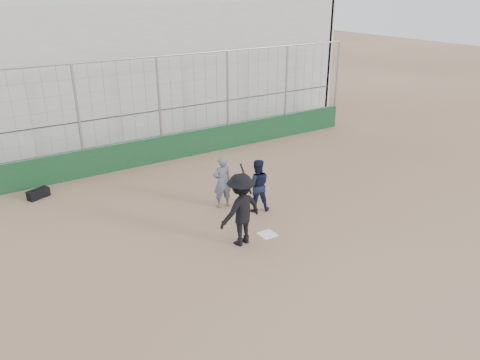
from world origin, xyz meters
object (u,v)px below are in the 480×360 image
catcher_crouched (257,194)px  equipment_bag (38,194)px  umpire (222,185)px  batter_at_plate (241,209)px

catcher_crouched → equipment_bag: size_ratio=1.51×
catcher_crouched → umpire: umpire is taller
batter_at_plate → umpire: bearing=71.6°
equipment_bag → batter_at_plate: bearing=-56.3°
batter_at_plate → catcher_crouched: (1.44, 1.35, -0.43)m
catcher_crouched → batter_at_plate: bearing=-136.9°
batter_at_plate → equipment_bag: size_ratio=2.82×
umpire → equipment_bag: umpire is taller
catcher_crouched → umpire: (-0.72, 0.83, 0.18)m
catcher_crouched → umpire: size_ratio=0.76×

